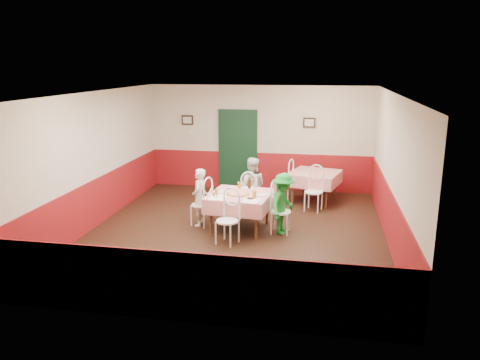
% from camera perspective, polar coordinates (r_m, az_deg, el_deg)
% --- Properties ---
extents(floor, '(7.00, 7.00, 0.00)m').
position_cam_1_polar(floor, '(9.62, -0.50, -6.35)').
color(floor, black).
rests_on(floor, ground).
extents(ceiling, '(7.00, 7.00, 0.00)m').
position_cam_1_polar(ceiling, '(9.04, -0.54, 10.53)').
color(ceiling, white).
rests_on(ceiling, back_wall).
extents(back_wall, '(6.00, 0.10, 2.80)m').
position_cam_1_polar(back_wall, '(12.63, 2.46, 5.13)').
color(back_wall, beige).
rests_on(back_wall, ground).
extents(front_wall, '(6.00, 0.10, 2.80)m').
position_cam_1_polar(front_wall, '(5.95, -6.86, -5.23)').
color(front_wall, beige).
rests_on(front_wall, ground).
extents(left_wall, '(0.10, 7.00, 2.80)m').
position_cam_1_polar(left_wall, '(10.21, -17.31, 2.37)').
color(left_wall, beige).
rests_on(left_wall, ground).
extents(right_wall, '(0.10, 7.00, 2.80)m').
position_cam_1_polar(right_wall, '(9.17, 18.23, 1.02)').
color(right_wall, beige).
rests_on(right_wall, ground).
extents(wainscot_back, '(6.00, 0.03, 1.00)m').
position_cam_1_polar(wainscot_back, '(12.78, 2.41, 1.13)').
color(wainscot_back, maroon).
rests_on(wainscot_back, ground).
extents(wainscot_front, '(6.00, 0.03, 1.00)m').
position_cam_1_polar(wainscot_front, '(6.32, -6.58, -12.91)').
color(wainscot_front, maroon).
rests_on(wainscot_front, ground).
extents(wainscot_left, '(0.03, 7.00, 1.00)m').
position_cam_1_polar(wainscot_left, '(10.42, -16.88, -2.48)').
color(wainscot_left, maroon).
rests_on(wainscot_left, ground).
extents(wainscot_right, '(0.03, 7.00, 1.00)m').
position_cam_1_polar(wainscot_right, '(9.40, 17.73, -4.33)').
color(wainscot_right, maroon).
rests_on(wainscot_right, ground).
extents(door, '(0.96, 0.06, 2.10)m').
position_cam_1_polar(door, '(12.73, -0.27, 3.62)').
color(door, black).
rests_on(door, ground).
extents(picture_left, '(0.32, 0.03, 0.26)m').
position_cam_1_polar(picture_left, '(12.94, -6.43, 7.28)').
color(picture_left, black).
rests_on(picture_left, back_wall).
extents(picture_right, '(0.32, 0.03, 0.26)m').
position_cam_1_polar(picture_right, '(12.41, 8.45, 6.93)').
color(picture_right, black).
rests_on(picture_right, back_wall).
extents(thermostat, '(0.10, 0.03, 0.10)m').
position_cam_1_polar(thermostat, '(12.96, -5.96, 5.74)').
color(thermostat, white).
rests_on(thermostat, back_wall).
extents(main_table, '(1.34, 1.34, 0.77)m').
position_cam_1_polar(main_table, '(9.68, 0.00, -3.88)').
color(main_table, red).
rests_on(main_table, ground).
extents(second_table, '(1.38, 1.38, 0.77)m').
position_cam_1_polar(second_table, '(11.73, 9.06, -0.85)').
color(second_table, red).
rests_on(second_table, ground).
extents(chair_left, '(0.53, 0.53, 0.90)m').
position_cam_1_polar(chair_left, '(9.92, -4.72, -3.03)').
color(chair_left, white).
rests_on(chair_left, ground).
extents(chair_right, '(0.44, 0.44, 0.90)m').
position_cam_1_polar(chair_right, '(9.46, 4.95, -3.88)').
color(chair_right, white).
rests_on(chair_right, ground).
extents(chair_far, '(0.47, 0.47, 0.90)m').
position_cam_1_polar(chair_far, '(10.44, 1.32, -2.11)').
color(chair_far, white).
rests_on(chair_far, ground).
extents(chair_near, '(0.53, 0.53, 0.90)m').
position_cam_1_polar(chair_near, '(8.89, -1.56, -5.03)').
color(chair_near, white).
rests_on(chair_near, ground).
extents(chair_second_a, '(0.52, 0.52, 0.90)m').
position_cam_1_polar(chair_second_a, '(11.74, 5.41, -0.34)').
color(chair_second_a, white).
rests_on(chair_second_a, ground).
extents(chair_second_b, '(0.52, 0.52, 0.90)m').
position_cam_1_polar(chair_second_b, '(10.98, 8.97, -1.47)').
color(chair_second_b, white).
rests_on(chair_second_b, ground).
extents(pizza, '(0.48, 0.48, 0.03)m').
position_cam_1_polar(pizza, '(9.52, -0.24, -1.68)').
color(pizza, '#B74723').
rests_on(pizza, main_table).
extents(plate_left, '(0.28, 0.28, 0.01)m').
position_cam_1_polar(plate_left, '(9.70, -2.20, -1.44)').
color(plate_left, white).
rests_on(plate_left, main_table).
extents(plate_right, '(0.28, 0.28, 0.01)m').
position_cam_1_polar(plate_right, '(9.46, 2.58, -1.83)').
color(plate_right, white).
rests_on(plate_right, main_table).
extents(plate_far, '(0.28, 0.28, 0.01)m').
position_cam_1_polar(plate_far, '(9.97, 0.83, -0.99)').
color(plate_far, white).
rests_on(plate_far, main_table).
extents(glass_a, '(0.08, 0.08, 0.13)m').
position_cam_1_polar(glass_a, '(9.45, -2.87, -1.48)').
color(glass_a, '#BF7219').
rests_on(glass_a, main_table).
extents(glass_b, '(0.09, 0.09, 0.15)m').
position_cam_1_polar(glass_b, '(9.23, 1.77, -1.80)').
color(glass_b, '#BF7219').
rests_on(glass_b, main_table).
extents(glass_c, '(0.07, 0.07, 0.12)m').
position_cam_1_polar(glass_c, '(9.96, -0.06, -0.69)').
color(glass_c, '#BF7219').
rests_on(glass_c, main_table).
extents(beer_bottle, '(0.07, 0.07, 0.23)m').
position_cam_1_polar(beer_bottle, '(9.90, 1.15, -0.44)').
color(beer_bottle, '#381C0A').
rests_on(beer_bottle, main_table).
extents(shaker_a, '(0.04, 0.04, 0.09)m').
position_cam_1_polar(shaker_a, '(9.31, -3.04, -1.87)').
color(shaker_a, silver).
rests_on(shaker_a, main_table).
extents(shaker_b, '(0.04, 0.04, 0.09)m').
position_cam_1_polar(shaker_b, '(9.23, -2.86, -2.01)').
color(shaker_b, silver).
rests_on(shaker_b, main_table).
extents(shaker_c, '(0.04, 0.04, 0.09)m').
position_cam_1_polar(shaker_c, '(9.38, -3.26, -1.75)').
color(shaker_c, '#B23319').
rests_on(shaker_c, main_table).
extents(menu_left, '(0.31, 0.41, 0.00)m').
position_cam_1_polar(menu_left, '(9.32, -2.76, -2.13)').
color(menu_left, white).
rests_on(menu_left, main_table).
extents(menu_right, '(0.41, 0.47, 0.00)m').
position_cam_1_polar(menu_right, '(9.11, 1.47, -2.50)').
color(menu_right, white).
rests_on(menu_right, main_table).
extents(wallet, '(0.12, 0.10, 0.02)m').
position_cam_1_polar(wallet, '(9.20, 1.28, -2.26)').
color(wallet, black).
rests_on(wallet, main_table).
extents(diner_left, '(0.32, 0.46, 1.22)m').
position_cam_1_polar(diner_left, '(9.89, -5.01, -2.10)').
color(diner_left, gray).
rests_on(diner_left, ground).
extents(diner_far, '(0.66, 0.52, 1.35)m').
position_cam_1_polar(diner_far, '(10.43, 1.40, -0.86)').
color(diner_far, gray).
rests_on(diner_far, ground).
extents(diner_right, '(0.68, 0.91, 1.25)m').
position_cam_1_polar(diner_right, '(9.40, 5.27, -2.89)').
color(diner_right, gray).
rests_on(diner_right, ground).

